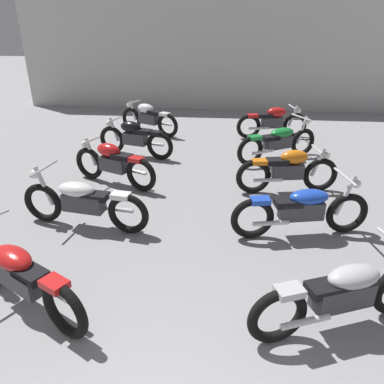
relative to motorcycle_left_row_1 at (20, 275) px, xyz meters
name	(u,v)px	position (x,y,z in m)	size (l,w,h in m)	color
back_wall	(214,56)	(1.76, 10.40, 1.35)	(13.45, 0.24, 3.60)	#BCBAB7
motorcycle_left_row_1	(20,275)	(0.00, 0.00, 0.00)	(1.94, 1.19, 0.97)	black
motorcycle_left_row_2	(83,201)	(0.06, 1.87, 0.00)	(2.16, 0.68, 0.97)	black
motorcycle_left_row_3	(113,163)	(0.07, 3.55, 0.01)	(1.86, 0.87, 0.88)	black
motorcycle_left_row_4	(135,138)	(0.10, 5.24, 0.01)	(1.92, 0.71, 0.88)	black
motorcycle_left_row_5	(149,118)	(0.06, 7.13, 0.01)	(1.80, 0.99, 0.88)	black
motorcycle_right_row_1	(344,293)	(3.57, 0.02, 0.00)	(2.06, 1.00, 0.97)	black
motorcycle_right_row_2	(302,209)	(3.46, 1.93, 0.00)	(2.15, 0.78, 0.97)	black
motorcycle_right_row_3	(288,170)	(3.46, 3.50, 0.01)	(1.96, 0.60, 0.88)	black
motorcycle_right_row_4	(278,142)	(3.47, 5.28, 0.00)	(1.92, 1.21, 0.97)	black
motorcycle_right_row_5	(273,122)	(3.51, 7.04, 0.01)	(1.95, 0.63, 0.88)	black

